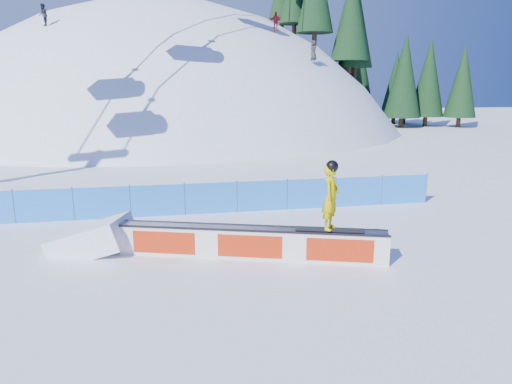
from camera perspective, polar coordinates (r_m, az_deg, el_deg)
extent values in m
plane|color=white|center=(13.35, -12.44, -8.25)|extent=(160.00, 160.00, 0.00)
sphere|color=white|center=(59.03, -10.57, -9.79)|extent=(64.00, 64.00, 64.00)
cylinder|color=#352115|center=(55.76, 2.24, 20.48)|extent=(0.50, 0.50, 1.40)
cylinder|color=#352115|center=(60.03, 4.74, 18.05)|extent=(0.50, 0.50, 1.40)
cylinder|color=#352115|center=(55.94, 6.07, 18.50)|extent=(0.50, 0.50, 1.40)
cone|color=black|center=(56.47, 6.18, 22.57)|extent=(3.02, 3.02, 6.85)
cylinder|color=#352115|center=(60.21, 7.25, 16.43)|extent=(0.50, 0.50, 1.40)
cone|color=black|center=(60.55, 7.36, 20.01)|extent=(2.81, 2.81, 6.39)
cylinder|color=#352115|center=(54.76, 11.48, 14.75)|extent=(0.50, 0.50, 1.40)
cone|color=black|center=(55.01, 11.67, 18.71)|extent=(2.81, 2.81, 6.39)
cylinder|color=#352115|center=(62.20, 10.89, 12.54)|extent=(0.50, 0.50, 1.40)
cone|color=black|center=(62.37, 11.10, 17.18)|extent=(3.92, 3.92, 8.91)
cylinder|color=#352115|center=(57.83, 13.07, 12.20)|extent=(0.50, 0.50, 1.40)
cone|color=black|center=(58.00, 13.34, 17.19)|extent=(3.92, 3.92, 8.91)
cylinder|color=#352115|center=(62.29, 12.28, 11.01)|extent=(0.50, 0.50, 1.40)
cone|color=black|center=(62.29, 12.48, 14.82)|extent=(3.12, 3.12, 7.09)
cylinder|color=#352115|center=(59.18, 16.24, 8.58)|extent=(0.50, 0.50, 1.40)
cone|color=black|center=(59.03, 16.56, 13.38)|extent=(3.84, 3.84, 8.74)
cylinder|color=#352115|center=(58.32, 17.36, 8.45)|extent=(0.50, 0.50, 1.40)
cone|color=black|center=(58.16, 17.63, 12.18)|extent=(2.82, 2.82, 6.42)
cylinder|color=#352115|center=(64.40, 17.67, 8.82)|extent=(0.50, 0.50, 1.40)
cone|color=black|center=(64.26, 17.93, 12.47)|extent=(3.09, 3.09, 7.03)
cylinder|color=#352115|center=(62.04, 19.17, 8.57)|extent=(0.50, 0.50, 1.40)
cone|color=black|center=(61.90, 19.45, 12.19)|extent=(2.94, 2.94, 6.67)
cube|color=#257AEB|center=(17.47, -12.18, -1.07)|extent=(22.00, 0.03, 1.20)
cylinder|color=#3E4D70|center=(18.30, -28.03, -1.53)|extent=(0.05, 0.05, 1.30)
cylinder|color=#3E4D70|center=(17.80, -21.88, -1.30)|extent=(0.05, 0.05, 1.30)
cylinder|color=#3E4D70|center=(17.51, -15.46, -1.04)|extent=(0.05, 0.05, 1.30)
cylinder|color=#3E4D70|center=(17.45, -8.91, -0.77)|extent=(0.05, 0.05, 1.30)
cylinder|color=#3E4D70|center=(17.62, -2.40, -0.48)|extent=(0.05, 0.05, 1.30)
cylinder|color=#3E4D70|center=(18.01, 3.91, -0.20)|extent=(0.05, 0.05, 1.30)
cylinder|color=#3E4D70|center=(18.61, 9.88, 0.06)|extent=(0.05, 0.05, 1.30)
cylinder|color=#3E4D70|center=(19.39, 15.42, 0.31)|extent=(0.05, 0.05, 1.30)
cylinder|color=#3E4D70|center=(20.34, 20.49, 0.54)|extent=(0.05, 0.05, 1.30)
cube|color=silver|center=(13.04, -0.65, -6.45)|extent=(7.41, 2.81, 0.86)
cube|color=#90929D|center=(12.89, -0.66, -4.57)|extent=(7.34, 2.81, 0.04)
cube|color=black|center=(12.65, -0.82, -4.87)|extent=(7.27, 2.38, 0.06)
cube|color=black|center=(13.13, -0.51, -4.20)|extent=(7.27, 2.38, 0.06)
cube|color=red|center=(12.81, -0.81, -6.82)|extent=(6.90, 2.26, 0.64)
cube|color=red|center=(13.27, -0.51, -6.09)|extent=(6.90, 2.26, 0.64)
cube|color=black|center=(12.78, 9.19, -4.65)|extent=(1.88, 0.90, 0.04)
imported|color=#D8BF00|center=(12.53, 9.35, -0.63)|extent=(0.74, 0.79, 1.81)
sphere|color=black|center=(12.35, 9.49, 3.18)|extent=(0.34, 0.34, 0.34)
imported|color=black|center=(41.95, -25.07, 19.46)|extent=(0.88, 0.98, 1.65)
imported|color=red|center=(43.15, 2.51, 20.50)|extent=(1.05, 0.78, 1.65)
imported|color=black|center=(41.16, 7.22, 17.15)|extent=(0.62, 0.87, 1.65)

